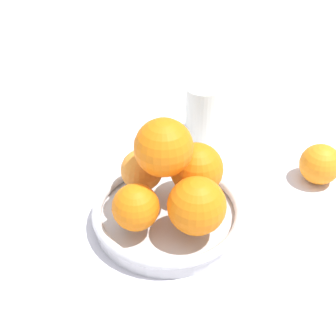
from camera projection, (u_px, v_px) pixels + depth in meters
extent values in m
plane|color=silver|center=(168.00, 222.00, 0.72)|extent=(4.00, 4.00, 0.00)
cylinder|color=silver|center=(168.00, 218.00, 0.72)|extent=(0.22, 0.22, 0.02)
torus|color=silver|center=(168.00, 210.00, 0.71)|extent=(0.23, 0.23, 0.01)
sphere|color=orange|center=(199.00, 204.00, 0.65)|extent=(0.08, 0.08, 0.08)
sphere|color=orange|center=(195.00, 168.00, 0.71)|extent=(0.08, 0.08, 0.08)
sphere|color=orange|center=(140.00, 171.00, 0.72)|extent=(0.07, 0.07, 0.07)
sphere|color=orange|center=(134.00, 206.00, 0.65)|extent=(0.07, 0.07, 0.07)
sphere|color=orange|center=(166.00, 146.00, 0.65)|extent=(0.08, 0.08, 0.08)
sphere|color=orange|center=(320.00, 164.00, 0.78)|extent=(0.07, 0.07, 0.07)
cylinder|color=silver|center=(203.00, 111.00, 0.89)|extent=(0.07, 0.07, 0.10)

